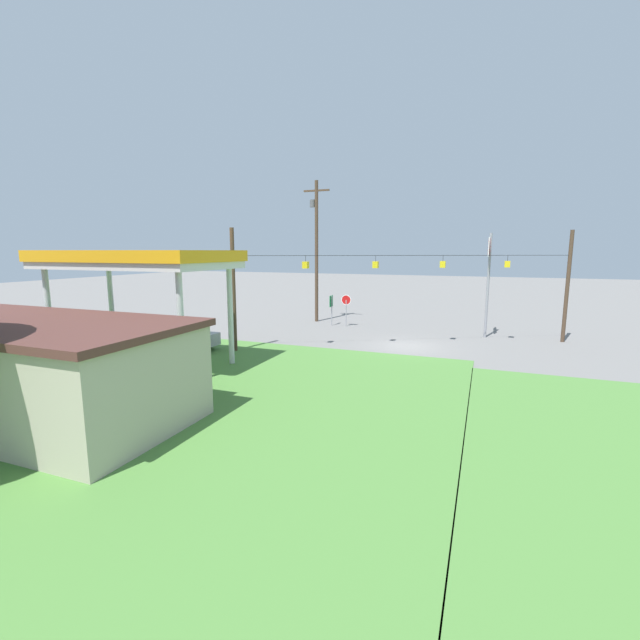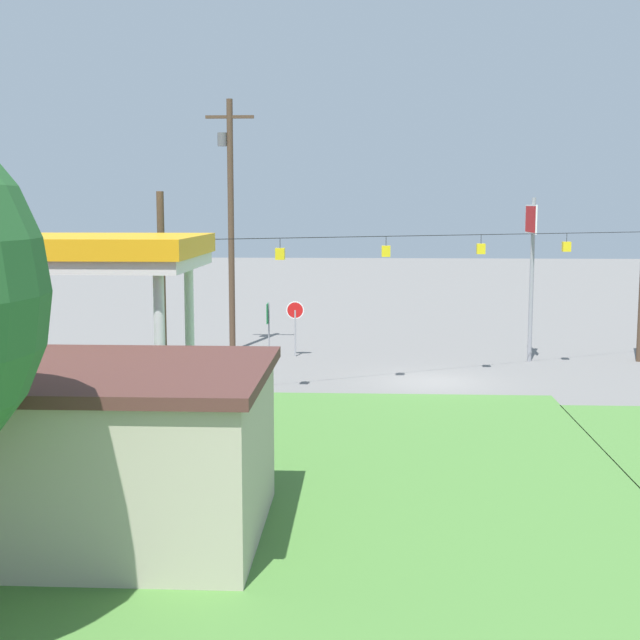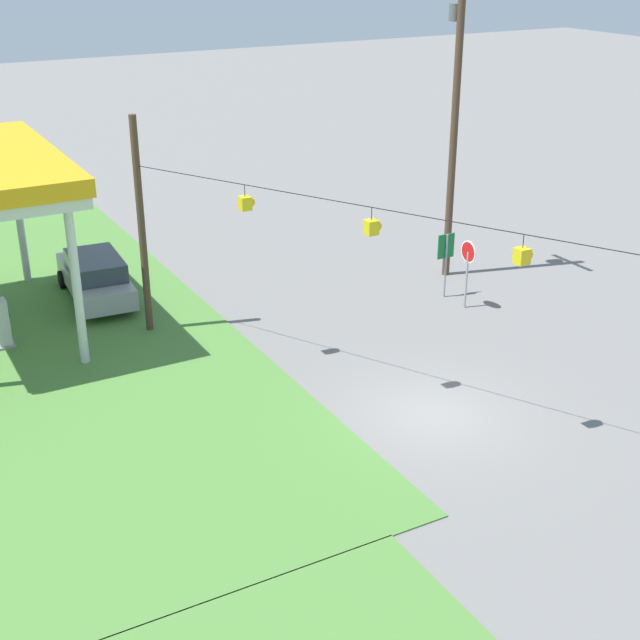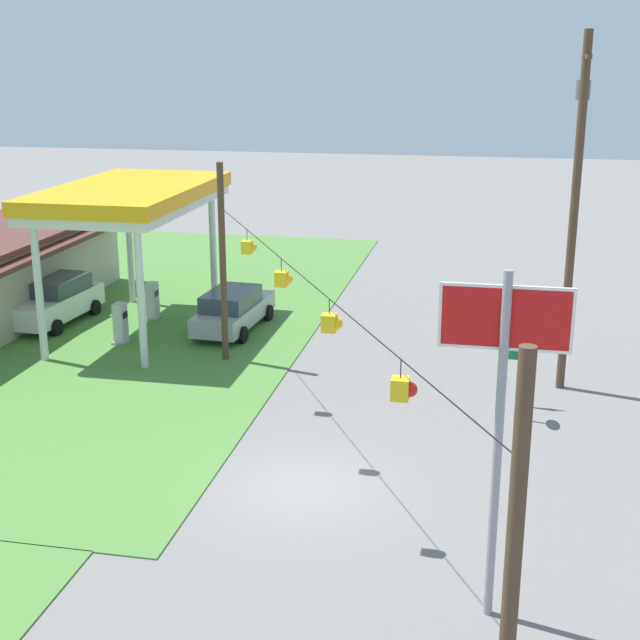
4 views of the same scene
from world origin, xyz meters
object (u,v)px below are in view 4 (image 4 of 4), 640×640
at_px(fuel_pump_far, 153,302).
at_px(car_at_pumps_front, 233,309).
at_px(fuel_pump_near, 121,325).
at_px(stop_sign_overhead, 502,371).
at_px(car_at_pumps_rear, 56,300).
at_px(route_sign, 520,354).
at_px(stop_sign_roadside, 522,363).
at_px(utility_pole_main, 575,198).
at_px(gas_station_canopy, 130,199).

height_order(fuel_pump_far, car_at_pumps_front, car_at_pumps_front).
bearing_deg(car_at_pumps_front, fuel_pump_near, 127.75).
bearing_deg(stop_sign_overhead, fuel_pump_far, 38.30).
bearing_deg(stop_sign_overhead, car_at_pumps_rear, 46.93).
relative_size(stop_sign_overhead, route_sign, 2.95).
bearing_deg(car_at_pumps_rear, stop_sign_roadside, 74.77).
relative_size(fuel_pump_far, utility_pole_main, 0.14).
distance_m(gas_station_canopy, stop_sign_overhead, 21.79).
distance_m(fuel_pump_far, route_sign, 16.41).
distance_m(fuel_pump_far, stop_sign_overhead, 23.47).
relative_size(fuel_pump_far, stop_sign_overhead, 0.23).
distance_m(stop_sign_roadside, route_sign, 1.22).
bearing_deg(route_sign, gas_station_canopy, 71.55).
distance_m(car_at_pumps_rear, stop_sign_overhead, 25.06).
distance_m(gas_station_canopy, fuel_pump_far, 4.90).
relative_size(gas_station_canopy, route_sign, 3.98).
distance_m(car_at_pumps_front, car_at_pumps_rear, 7.53).
height_order(fuel_pump_near, fuel_pump_far, same).
bearing_deg(utility_pole_main, gas_station_canopy, 79.26).
bearing_deg(fuel_pump_far, stop_sign_overhead, -141.70).
xyz_separation_m(stop_sign_roadside, utility_pole_main, (3.10, -1.41, 4.58)).
bearing_deg(stop_sign_overhead, route_sign, -3.39).
height_order(fuel_pump_near, route_sign, route_sign).
height_order(fuel_pump_near, car_at_pumps_rear, car_at_pumps_rear).
bearing_deg(stop_sign_roadside, gas_station_canopy, -112.47).
bearing_deg(stop_sign_roadside, route_sign, -177.95).
distance_m(fuel_pump_near, car_at_pumps_front, 4.54).
bearing_deg(stop_sign_overhead, fuel_pump_near, 44.00).
height_order(fuel_pump_far, route_sign, route_sign).
relative_size(fuel_pump_near, stop_sign_roadside, 0.65).
bearing_deg(stop_sign_roadside, fuel_pump_far, -117.63).
xyz_separation_m(fuel_pump_far, stop_sign_overhead, (-18.10, -14.29, 4.37)).
height_order(car_at_pumps_rear, route_sign, route_sign).
bearing_deg(stop_sign_overhead, utility_pole_main, -9.07).
bearing_deg(car_at_pumps_front, car_at_pumps_rear, 97.21).
xyz_separation_m(fuel_pump_near, stop_sign_roadside, (-4.56, -15.02, 1.04)).
bearing_deg(car_at_pumps_front, fuel_pump_far, 82.29).
bearing_deg(fuel_pump_near, route_sign, -102.60).
bearing_deg(utility_pole_main, route_sign, 142.32).
bearing_deg(fuel_pump_near, stop_sign_roadside, -106.90).
bearing_deg(route_sign, fuel_pump_near, 77.40).
bearing_deg(route_sign, fuel_pump_far, 66.06).
height_order(gas_station_canopy, utility_pole_main, utility_pole_main).
bearing_deg(car_at_pumps_front, gas_station_canopy, 107.02).
bearing_deg(stop_sign_roadside, car_at_pumps_rear, -109.48).
distance_m(gas_station_canopy, stop_sign_roadside, 16.64).
height_order(car_at_pumps_front, utility_pole_main, utility_pole_main).
xyz_separation_m(car_at_pumps_rear, stop_sign_roadside, (-6.64, -18.78, 0.83)).
bearing_deg(stop_sign_overhead, car_at_pumps_front, 31.29).
bearing_deg(stop_sign_roadside, stop_sign_overhead, -4.03).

